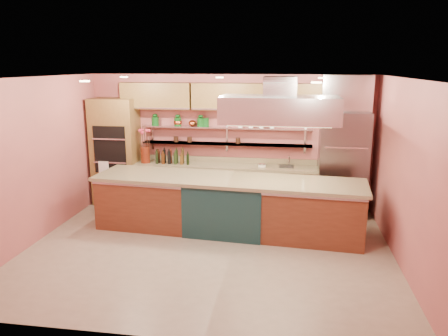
% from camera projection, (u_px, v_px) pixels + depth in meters
% --- Properties ---
extents(floor, '(6.00, 5.00, 0.02)m').
position_uv_depth(floor, '(209.00, 249.00, 7.31)').
color(floor, gray).
rests_on(floor, ground).
extents(ceiling, '(6.00, 5.00, 0.02)m').
position_uv_depth(ceiling, '(207.00, 78.00, 6.65)').
color(ceiling, black).
rests_on(ceiling, wall_back).
extents(wall_back, '(6.00, 0.04, 2.80)m').
position_uv_depth(wall_back, '(229.00, 141.00, 9.38)').
color(wall_back, '#B45855').
rests_on(wall_back, floor).
extents(wall_front, '(6.00, 0.04, 2.80)m').
position_uv_depth(wall_front, '(163.00, 221.00, 4.57)').
color(wall_front, '#B45855').
rests_on(wall_front, floor).
extents(wall_left, '(0.04, 5.00, 2.80)m').
position_uv_depth(wall_left, '(35.00, 161.00, 7.42)').
color(wall_left, '#B45855').
rests_on(wall_left, floor).
extents(wall_right, '(0.04, 5.00, 2.80)m').
position_uv_depth(wall_right, '(404.00, 174.00, 6.54)').
color(wall_right, '#B45855').
rests_on(wall_right, floor).
extents(oven_stack, '(0.95, 0.64, 2.30)m').
position_uv_depth(oven_stack, '(116.00, 151.00, 9.49)').
color(oven_stack, brown).
rests_on(oven_stack, floor).
extents(refrigerator, '(0.95, 0.72, 2.10)m').
position_uv_depth(refrigerator, '(342.00, 164.00, 8.77)').
color(refrigerator, slate).
rests_on(refrigerator, floor).
extents(back_counter, '(3.84, 0.64, 0.93)m').
position_uv_depth(back_counter, '(225.00, 186.00, 9.32)').
color(back_counter, tan).
rests_on(back_counter, floor).
extents(wall_shelf_lower, '(3.60, 0.26, 0.03)m').
position_uv_depth(wall_shelf_lower, '(226.00, 144.00, 9.28)').
color(wall_shelf_lower, silver).
rests_on(wall_shelf_lower, wall_back).
extents(wall_shelf_upper, '(3.60, 0.26, 0.03)m').
position_uv_depth(wall_shelf_upper, '(226.00, 128.00, 9.20)').
color(wall_shelf_upper, silver).
rests_on(wall_shelf_upper, wall_back).
extents(upper_cabinets, '(4.60, 0.36, 0.55)m').
position_uv_depth(upper_cabinets, '(228.00, 97.00, 8.99)').
color(upper_cabinets, brown).
rests_on(upper_cabinets, wall_back).
extents(range_hood, '(2.00, 1.00, 0.45)m').
position_uv_depth(range_hood, '(280.00, 109.00, 7.43)').
color(range_hood, silver).
rests_on(range_hood, ceiling).
extents(ceiling_downlights, '(4.00, 2.80, 0.02)m').
position_uv_depth(ceiling_downlights, '(209.00, 79.00, 6.85)').
color(ceiling_downlights, '#FFE5A5').
rests_on(ceiling_downlights, ceiling).
extents(island, '(4.86, 1.42, 1.00)m').
position_uv_depth(island, '(227.00, 205.00, 7.97)').
color(island, brown).
rests_on(island, floor).
extents(flower_vase, '(0.23, 0.23, 0.35)m').
position_uv_depth(flower_vase, '(145.00, 155.00, 9.38)').
color(flower_vase, '#5D1C0D').
rests_on(flower_vase, back_counter).
extents(oil_bottle_cluster, '(0.80, 0.23, 0.26)m').
position_uv_depth(oil_bottle_cluster, '(173.00, 158.00, 9.30)').
color(oil_bottle_cluster, black).
rests_on(oil_bottle_cluster, back_counter).
extents(kitchen_scale, '(0.18, 0.16, 0.08)m').
position_uv_depth(kitchen_scale, '(262.00, 165.00, 9.04)').
color(kitchen_scale, white).
rests_on(kitchen_scale, back_counter).
extents(bar_faucet, '(0.03, 0.03, 0.24)m').
position_uv_depth(bar_faucet, '(289.00, 161.00, 9.04)').
color(bar_faucet, silver).
rests_on(bar_faucet, back_counter).
extents(copper_kettle, '(0.20, 0.20, 0.13)m').
position_uv_depth(copper_kettle, '(192.00, 123.00, 9.28)').
color(copper_kettle, '#C1522C').
rests_on(copper_kettle, wall_shelf_upper).
extents(green_canister, '(0.17, 0.17, 0.18)m').
position_uv_depth(green_canister, '(205.00, 122.00, 9.24)').
color(green_canister, '#0E4515').
rests_on(green_canister, wall_shelf_upper).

